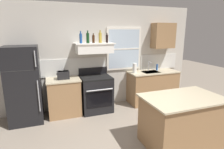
% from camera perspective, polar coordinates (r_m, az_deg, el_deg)
% --- Properties ---
extents(back_wall, '(5.40, 0.11, 2.70)m').
position_cam_1_polar(back_wall, '(4.95, -3.11, 5.56)').
color(back_wall, beige).
rests_on(back_wall, ground_plane).
extents(refrigerator, '(0.70, 0.72, 1.72)m').
position_cam_1_polar(refrigerator, '(4.50, -25.81, -2.99)').
color(refrigerator, black).
rests_on(refrigerator, ground_plane).
extents(counter_left_of_stove, '(0.79, 0.63, 0.91)m').
position_cam_1_polar(counter_left_of_stove, '(4.66, -14.73, -6.77)').
color(counter_left_of_stove, '#9E754C').
rests_on(counter_left_of_stove, ground_plane).
extents(toaster, '(0.30, 0.20, 0.19)m').
position_cam_1_polar(toaster, '(4.51, -15.03, -0.12)').
color(toaster, black).
rests_on(toaster, counter_left_of_stove).
extents(stove_range, '(0.76, 0.69, 1.09)m').
position_cam_1_polar(stove_range, '(4.74, -4.99, -5.89)').
color(stove_range, black).
rests_on(stove_range, ground_plane).
extents(range_hood_shelf, '(0.96, 0.52, 0.24)m').
position_cam_1_polar(range_hood_shelf, '(4.58, -5.60, 8.29)').
color(range_hood_shelf, white).
extents(bottle_blue_liqueur, '(0.07, 0.07, 0.29)m').
position_cam_1_polar(bottle_blue_liqueur, '(4.46, -9.75, 11.14)').
color(bottle_blue_liqueur, '#1E478C').
rests_on(bottle_blue_liqueur, range_hood_shelf).
extents(bottle_dark_green_wine, '(0.07, 0.07, 0.30)m').
position_cam_1_polar(bottle_dark_green_wine, '(4.51, -7.59, 11.31)').
color(bottle_dark_green_wine, '#143819').
rests_on(bottle_dark_green_wine, range_hood_shelf).
extents(bottle_brown_stout, '(0.06, 0.06, 0.23)m').
position_cam_1_polar(bottle_brown_stout, '(4.60, -5.84, 11.05)').
color(bottle_brown_stout, '#381E0F').
rests_on(bottle_brown_stout, range_hood_shelf).
extents(bottle_champagne_gold_foil, '(0.08, 0.08, 0.31)m').
position_cam_1_polar(bottle_champagne_gold_foil, '(4.62, -3.71, 11.48)').
color(bottle_champagne_gold_foil, '#B29333').
rests_on(bottle_champagne_gold_foil, range_hood_shelf).
extents(bottle_balsamic_dark, '(0.06, 0.06, 0.24)m').
position_cam_1_polar(bottle_balsamic_dark, '(4.65, -1.58, 11.18)').
color(bottle_balsamic_dark, black).
rests_on(bottle_balsamic_dark, range_hood_shelf).
extents(counter_right_with_sink, '(1.43, 0.63, 0.91)m').
position_cam_1_polar(counter_right_with_sink, '(5.43, 12.56, -3.72)').
color(counter_right_with_sink, '#9E754C').
rests_on(counter_right_with_sink, ground_plane).
extents(sink_faucet, '(0.03, 0.17, 0.28)m').
position_cam_1_polar(sink_faucet, '(5.31, 11.44, 2.93)').
color(sink_faucet, silver).
rests_on(sink_faucet, counter_right_with_sink).
extents(paper_towel_roll, '(0.11, 0.11, 0.27)m').
position_cam_1_polar(paper_towel_roll, '(5.00, 7.09, 1.97)').
color(paper_towel_roll, white).
rests_on(paper_towel_roll, counter_right_with_sink).
extents(dish_soap_bottle, '(0.06, 0.06, 0.18)m').
position_cam_1_polar(dish_soap_bottle, '(5.48, 13.90, 2.21)').
color(dish_soap_bottle, blue).
rests_on(dish_soap_bottle, counter_right_with_sink).
extents(kitchen_island, '(1.40, 0.90, 0.91)m').
position_cam_1_polar(kitchen_island, '(3.62, 20.82, -13.34)').
color(kitchen_island, '#9E754C').
rests_on(kitchen_island, ground_plane).
extents(upper_cabinet_right, '(0.64, 0.32, 0.70)m').
position_cam_1_polar(upper_cabinet_right, '(5.51, 15.72, 11.61)').
color(upper_cabinet_right, '#9E754C').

